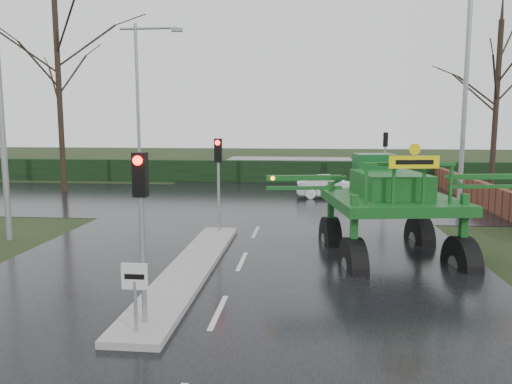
# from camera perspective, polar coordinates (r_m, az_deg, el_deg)

# --- Properties ---
(ground) EXTENTS (140.00, 140.00, 0.00)m
(ground) POSITION_cam_1_polar(r_m,az_deg,el_deg) (11.13, -4.32, -13.62)
(ground) COLOR black
(ground) RESTS_ON ground
(road_main) EXTENTS (14.00, 80.00, 0.02)m
(road_main) POSITION_cam_1_polar(r_m,az_deg,el_deg) (20.68, 0.52, -3.46)
(road_main) COLOR black
(road_main) RESTS_ON ground
(road_cross) EXTENTS (80.00, 12.00, 0.02)m
(road_cross) POSITION_cam_1_polar(r_m,az_deg,el_deg) (26.57, 1.70, -0.91)
(road_cross) COLOR black
(road_cross) RESTS_ON ground
(median_island) EXTENTS (1.20, 10.00, 0.16)m
(median_island) POSITION_cam_1_polar(r_m,az_deg,el_deg) (14.13, -7.43, -8.58)
(median_island) COLOR gray
(median_island) RESTS_ON ground
(hedge_row) EXTENTS (44.00, 0.90, 1.50)m
(hedge_row) POSITION_cam_1_polar(r_m,az_deg,el_deg) (34.40, 2.65, 2.35)
(hedge_row) COLOR black
(hedge_row) RESTS_ON ground
(brick_wall) EXTENTS (0.40, 20.00, 1.20)m
(brick_wall) POSITION_cam_1_polar(r_m,az_deg,el_deg) (27.80, 23.84, 0.04)
(brick_wall) COLOR #592D1E
(brick_wall) RESTS_ON ground
(keep_left_sign) EXTENTS (0.50, 0.07, 1.35)m
(keep_left_sign) POSITION_cam_1_polar(r_m,az_deg,el_deg) (9.72, -13.67, -10.44)
(keep_left_sign) COLOR gray
(keep_left_sign) RESTS_ON ground
(traffic_signal_near) EXTENTS (0.26, 0.33, 3.52)m
(traffic_signal_near) POSITION_cam_1_polar(r_m,az_deg,el_deg) (9.82, -13.01, -1.03)
(traffic_signal_near) COLOR gray
(traffic_signal_near) RESTS_ON ground
(traffic_signal_mid) EXTENTS (0.26, 0.33, 3.52)m
(traffic_signal_mid) POSITION_cam_1_polar(r_m,az_deg,el_deg) (18.02, -4.33, 3.14)
(traffic_signal_mid) COLOR gray
(traffic_signal_mid) RESTS_ON ground
(traffic_signal_far) EXTENTS (0.26, 0.33, 3.52)m
(traffic_signal_far) POSITION_cam_1_polar(r_m,az_deg,el_deg) (30.59, 14.55, 4.87)
(traffic_signal_far) COLOR gray
(traffic_signal_far) RESTS_ON ground
(street_light_left_near) EXTENTS (3.85, 0.30, 10.00)m
(street_light_left_near) POSITION_cam_1_polar(r_m,az_deg,el_deg) (19.14, -26.64, 12.82)
(street_light_left_near) COLOR gray
(street_light_left_near) RESTS_ON ground
(street_light_right) EXTENTS (3.85, 0.30, 10.00)m
(street_light_right) POSITION_cam_1_polar(r_m,az_deg,el_deg) (23.16, 22.16, 12.07)
(street_light_right) COLOR gray
(street_light_right) RESTS_ON ground
(street_light_left_far) EXTENTS (3.85, 0.30, 10.00)m
(street_light_left_far) POSITION_cam_1_polar(r_m,az_deg,el_deg) (31.87, -12.87, 11.15)
(street_light_left_far) COLOR gray
(street_light_left_far) RESTS_ON ground
(tree_left_far) EXTENTS (7.70, 7.70, 13.26)m
(tree_left_far) POSITION_cam_1_polar(r_m,az_deg,el_deg) (31.77, -21.70, 12.90)
(tree_left_far) COLOR black
(tree_left_far) RESTS_ON ground
(tree_right_far) EXTENTS (7.00, 7.00, 12.05)m
(tree_right_far) POSITION_cam_1_polar(r_m,az_deg,el_deg) (33.21, 25.90, 11.31)
(tree_right_far) COLOR black
(tree_right_far) RESTS_ON ground
(crop_sprayer) EXTENTS (7.80, 5.41, 4.40)m
(crop_sprayer) POSITION_cam_1_polar(r_m,az_deg,el_deg) (14.29, 11.03, -0.28)
(crop_sprayer) COLOR black
(crop_sprayer) RESTS_ON ground
(white_sedan) EXTENTS (3.76, 1.37, 1.23)m
(white_sedan) POSITION_cam_1_polar(r_m,az_deg,el_deg) (27.53, 8.57, -0.70)
(white_sedan) COLOR white
(white_sedan) RESTS_ON ground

